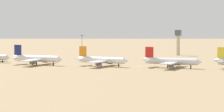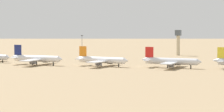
{
  "view_description": "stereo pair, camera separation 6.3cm",
  "coord_description": "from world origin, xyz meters",
  "px_view_note": "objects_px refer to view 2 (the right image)",
  "views": [
    {
      "loc": [
        67.13,
        -262.01,
        23.95
      ],
      "look_at": [
        -18.86,
        2.98,
        6.0
      ],
      "focal_mm": 68.82,
      "sensor_mm": 36.0,
      "label": 1
    },
    {
      "loc": [
        67.19,
        -261.99,
        23.95
      ],
      "look_at": [
        -18.86,
        2.98,
        6.0
      ],
      "focal_mm": 68.82,
      "sensor_mm": 36.0,
      "label": 2
    }
  ],
  "objects_px": {
    "parked_jet_orange_3": "(101,60)",
    "control_tower": "(178,40)",
    "light_pole_mid": "(82,45)",
    "parked_jet_navy_2": "(36,58)",
    "parked_jet_red_4": "(171,61)"
  },
  "relations": [
    {
      "from": "parked_jet_orange_3",
      "to": "control_tower",
      "type": "relative_size",
      "value": 1.68
    },
    {
      "from": "parked_jet_orange_3",
      "to": "light_pole_mid",
      "type": "bearing_deg",
      "value": 129.15
    },
    {
      "from": "light_pole_mid",
      "to": "parked_jet_navy_2",
      "type": "bearing_deg",
      "value": -89.54
    },
    {
      "from": "parked_jet_navy_2",
      "to": "control_tower",
      "type": "bearing_deg",
      "value": 64.86
    },
    {
      "from": "control_tower",
      "to": "parked_jet_red_4",
      "type": "bearing_deg",
      "value": -82.84
    },
    {
      "from": "parked_jet_orange_3",
      "to": "parked_jet_red_4",
      "type": "xyz_separation_m",
      "value": [
        43.52,
        2.97,
        0.02
      ]
    },
    {
      "from": "parked_jet_navy_2",
      "to": "control_tower",
      "type": "relative_size",
      "value": 1.75
    },
    {
      "from": "parked_jet_navy_2",
      "to": "parked_jet_red_4",
      "type": "height_order",
      "value": "parked_jet_navy_2"
    },
    {
      "from": "parked_jet_navy_2",
      "to": "light_pole_mid",
      "type": "bearing_deg",
      "value": 94.58
    },
    {
      "from": "parked_jet_red_4",
      "to": "light_pole_mid",
      "type": "height_order",
      "value": "light_pole_mid"
    },
    {
      "from": "parked_jet_navy_2",
      "to": "parked_jet_orange_3",
      "type": "distance_m",
      "value": 44.25
    },
    {
      "from": "parked_jet_orange_3",
      "to": "parked_jet_red_4",
      "type": "distance_m",
      "value": 43.62
    },
    {
      "from": "parked_jet_orange_3",
      "to": "parked_jet_red_4",
      "type": "relative_size",
      "value": 0.99
    },
    {
      "from": "parked_jet_red_4",
      "to": "light_pole_mid",
      "type": "xyz_separation_m",
      "value": [
        -88.31,
        75.89,
        6.25
      ]
    },
    {
      "from": "parked_jet_navy_2",
      "to": "light_pole_mid",
      "type": "distance_m",
      "value": 82.27
    }
  ]
}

